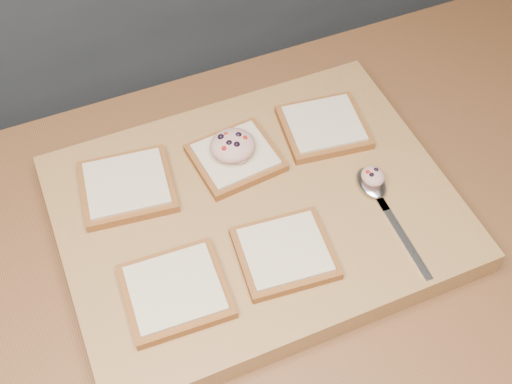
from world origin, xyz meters
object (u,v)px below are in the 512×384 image
cutting_board (256,213)px  bread_far_center (235,157)px  spoon (376,191)px  tuna_salad_dollop (233,145)px

cutting_board → bread_far_center: bearing=88.1°
bread_far_center → spoon: 0.21m
bread_far_center → spoon: (0.17, -0.14, -0.00)m
cutting_board → tuna_salad_dollop: size_ratio=8.20×
cutting_board → tuna_salad_dollop: tuna_salad_dollop is taller
tuna_salad_dollop → spoon: size_ratio=0.34×
cutting_board → spoon: 0.18m
tuna_salad_dollop → spoon: tuna_salad_dollop is taller
cutting_board → tuna_salad_dollop: (0.00, 0.09, 0.06)m
spoon → bread_far_center: bearing=140.5°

